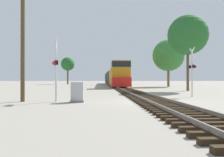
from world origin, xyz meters
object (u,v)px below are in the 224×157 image
(tree_far_right, at_px, (188,35))
(tree_deep_background, at_px, (68,64))
(utility_pole, at_px, (23,29))
(relay_cabinet, at_px, (77,92))
(crossing_signal_far, at_px, (192,68))
(crossing_signal_near, at_px, (56,64))
(freight_train, at_px, (113,78))
(tree_mid_background, at_px, (168,55))

(tree_far_right, height_order, tree_deep_background, tree_far_right)
(utility_pole, height_order, tree_deep_background, utility_pole)
(utility_pole, bearing_deg, relay_cabinet, -7.72)
(crossing_signal_far, bearing_deg, crossing_signal_near, 106.38)
(freight_train, relative_size, tree_far_right, 5.12)
(tree_deep_background, bearing_deg, crossing_signal_near, -82.60)
(crossing_signal_far, relative_size, utility_pole, 0.45)
(crossing_signal_far, bearing_deg, tree_deep_background, 17.92)
(crossing_signal_far, xyz_separation_m, relay_cabinet, (-9.41, -3.79, -1.79))
(crossing_signal_near, bearing_deg, tree_far_right, 115.51)
(tree_far_right, bearing_deg, tree_deep_background, 118.10)
(freight_train, xyz_separation_m, tree_far_right, (7.98, -30.52, 5.34))
(freight_train, height_order, tree_deep_background, tree_deep_background)
(utility_pole, bearing_deg, crossing_signal_near, -6.96)
(crossing_signal_far, xyz_separation_m, utility_pole, (-13.10, -3.29, 2.46))
(utility_pole, xyz_separation_m, tree_far_right, (16.68, 12.92, 2.39))
(tree_far_right, distance_m, tree_mid_background, 16.80)
(crossing_signal_far, distance_m, utility_pole, 13.73)
(tree_mid_background, xyz_separation_m, tree_deep_background, (-24.06, 23.41, -0.25))
(crossing_signal_near, relative_size, tree_deep_background, 0.52)
(utility_pole, bearing_deg, freight_train, 78.68)
(freight_train, height_order, tree_far_right, tree_far_right)
(crossing_signal_near, height_order, relay_cabinet, crossing_signal_near)
(freight_train, bearing_deg, relay_cabinet, -96.49)
(relay_cabinet, distance_m, tree_deep_background, 54.32)
(relay_cabinet, height_order, utility_pole, utility_pole)
(tree_far_right, xyz_separation_m, tree_deep_background, (-21.34, 39.96, -1.07))
(crossing_signal_near, height_order, utility_pole, utility_pole)
(crossing_signal_far, bearing_deg, tree_mid_background, -15.31)
(utility_pole, bearing_deg, tree_mid_background, 56.65)
(freight_train, bearing_deg, tree_mid_background, -52.54)
(crossing_signal_near, distance_m, relay_cabinet, 2.36)
(tree_far_right, distance_m, tree_deep_background, 45.31)
(freight_train, distance_m, crossing_signal_near, 44.19)
(relay_cabinet, bearing_deg, utility_pole, 172.28)
(freight_train, xyz_separation_m, tree_mid_background, (10.70, -13.97, 4.53))
(crossing_signal_far, xyz_separation_m, tree_far_right, (3.57, 9.62, 4.86))
(crossing_signal_near, height_order, tree_deep_background, tree_deep_background)
(freight_train, relative_size, utility_pole, 5.33)
(freight_train, relative_size, crossing_signal_far, 11.97)
(crossing_signal_far, xyz_separation_m, tree_deep_background, (-17.76, 49.59, 3.79))
(tree_far_right, xyz_separation_m, tree_mid_background, (2.72, 16.56, -0.81))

